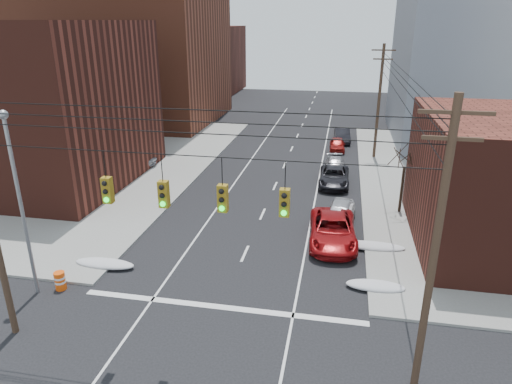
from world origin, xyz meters
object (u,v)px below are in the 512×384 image
at_px(red_pickup, 333,230).
at_px(parked_car_c, 334,177).
at_px(parked_car_f, 342,135).
at_px(lot_car_d, 98,148).
at_px(parked_car_b, 341,216).
at_px(construction_barrel, 60,280).
at_px(lot_car_a, 84,180).
at_px(parked_car_d, 335,165).
at_px(parked_car_a, 340,213).
at_px(parked_car_e, 337,145).
at_px(lot_car_b, 127,158).
at_px(lot_car_c, 74,167).

distance_m(red_pickup, parked_car_c, 10.76).
relative_size(red_pickup, parked_car_c, 1.15).
relative_size(parked_car_f, lot_car_d, 1.24).
height_order(parked_car_b, construction_barrel, parked_car_b).
height_order(parked_car_f, lot_car_a, parked_car_f).
bearing_deg(lot_car_d, parked_car_f, -60.90).
relative_size(parked_car_b, parked_car_d, 0.91).
distance_m(parked_car_a, lot_car_d, 27.47).
relative_size(parked_car_f, construction_barrel, 4.75).
relative_size(red_pickup, parked_car_e, 1.56).
xyz_separation_m(parked_car_a, parked_car_f, (-0.18, 22.78, 0.00)).
distance_m(lot_car_b, lot_car_c, 4.83).
xyz_separation_m(parked_car_b, parked_car_e, (-0.71, 18.93, 0.02)).
distance_m(parked_car_b, parked_car_f, 22.93).
bearing_deg(lot_car_a, parked_car_c, -68.46).
bearing_deg(construction_barrel, parked_car_c, 54.60).
relative_size(lot_car_d, construction_barrel, 3.84).
bearing_deg(lot_car_b, parked_car_c, -108.52).
bearing_deg(lot_car_d, red_pickup, -116.36).
relative_size(parked_car_a, parked_car_b, 1.15).
bearing_deg(parked_car_f, lot_car_c, -148.60).
bearing_deg(parked_car_c, red_pickup, -89.05).
bearing_deg(parked_car_e, parked_car_f, 81.58).
height_order(red_pickup, construction_barrel, red_pickup).
bearing_deg(lot_car_a, parked_car_b, -90.77).
xyz_separation_m(lot_car_d, construction_barrel, (10.61, -23.22, -0.28)).
relative_size(parked_car_e, lot_car_d, 1.04).
height_order(parked_car_c, lot_car_b, lot_car_b).
xyz_separation_m(parked_car_d, lot_car_b, (-19.18, -2.28, 0.28)).
relative_size(parked_car_a, parked_car_d, 1.04).
height_order(parked_car_e, lot_car_b, lot_car_b).
height_order(parked_car_d, lot_car_c, lot_car_c).
bearing_deg(construction_barrel, red_pickup, 30.47).
height_order(parked_car_a, lot_car_c, lot_car_c).
distance_m(parked_car_d, parked_car_f, 11.39).
relative_size(red_pickup, parked_car_d, 1.41).
bearing_deg(parked_car_e, red_pickup, -91.42).
distance_m(red_pickup, parked_car_e, 21.69).
relative_size(parked_car_a, lot_car_d, 1.20).
bearing_deg(lot_car_c, parked_car_a, -98.83).
height_order(parked_car_c, parked_car_d, parked_car_c).
distance_m(parked_car_f, lot_car_c, 28.67).
bearing_deg(parked_car_b, parked_car_e, 96.70).
bearing_deg(parked_car_a, lot_car_a, 178.81).
bearing_deg(red_pickup, lot_car_c, 155.90).
height_order(parked_car_f, lot_car_c, lot_car_c).
distance_m(parked_car_a, lot_car_c, 23.88).
bearing_deg(parked_car_d, lot_car_b, -177.87).
bearing_deg(parked_car_b, parked_car_c, 99.60).
relative_size(lot_car_a, construction_barrel, 3.85).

